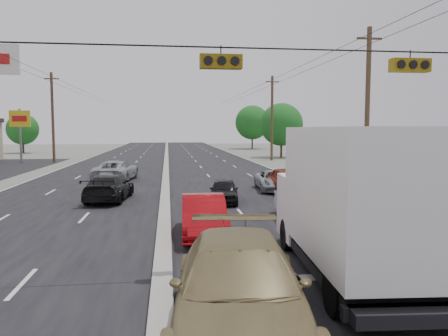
{
  "coord_description": "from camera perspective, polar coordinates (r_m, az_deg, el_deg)",
  "views": [
    {
      "loc": [
        0.16,
        -10.92,
        3.8
      ],
      "look_at": [
        2.43,
        6.61,
        2.2
      ],
      "focal_mm": 35.0,
      "sensor_mm": 36.0,
      "label": 1
    }
  ],
  "objects": [
    {
      "name": "utility_pole_right_b",
      "position": [
        28.73,
        18.22,
        7.52
      ],
      "size": [
        1.6,
        0.3,
        10.0
      ],
      "color": "#422D1E",
      "rests_on": "ground"
    },
    {
      "name": "road_surface",
      "position": [
        41.09,
        -7.58,
        -0.19
      ],
      "size": [
        20.0,
        160.0,
        0.02
      ],
      "primitive_type": "cube",
      "color": "black",
      "rests_on": "ground"
    },
    {
      "name": "center_median",
      "position": [
        41.08,
        -7.58,
        -0.05
      ],
      "size": [
        0.5,
        160.0,
        0.2
      ],
      "primitive_type": "cube",
      "color": "gray",
      "rests_on": "ground"
    },
    {
      "name": "utility_pole_right_c",
      "position": [
        52.41,
        6.28,
        6.56
      ],
      "size": [
        1.6,
        0.3,
        10.0
      ],
      "color": "#422D1E",
      "rests_on": "ground"
    },
    {
      "name": "queue_car_b",
      "position": [
        18.18,
        10.4,
        -4.73
      ],
      "size": [
        1.48,
        4.24,
        1.4
      ],
      "primitive_type": "imported",
      "rotation": [
        0.0,
        0.0,
        0.0
      ],
      "color": "silver",
      "rests_on": "ground"
    },
    {
      "name": "red_sedan",
      "position": [
        15.5,
        -2.68,
        -6.32
      ],
      "size": [
        1.66,
        4.38,
        1.43
      ],
      "primitive_type": "imported",
      "rotation": [
        0.0,
        0.0,
        -0.03
      ],
      "color": "#9C090F",
      "rests_on": "ground"
    },
    {
      "name": "tree_right_far",
      "position": [
        82.46,
        3.72,
        5.96
      ],
      "size": [
        6.4,
        6.4,
        8.16
      ],
      "color": "#382619",
      "rests_on": "ground"
    },
    {
      "name": "traffic_signals",
      "position": [
        11.12,
        -0.94,
        13.94
      ],
      "size": [
        25.0,
        0.3,
        0.54
      ],
      "color": "black",
      "rests_on": "ground"
    },
    {
      "name": "box_truck",
      "position": [
        11.47,
        16.69,
        -4.24
      ],
      "size": [
        3.17,
        7.73,
        3.84
      ],
      "rotation": [
        0.0,
        0.0,
        -0.07
      ],
      "color": "black",
      "rests_on": "ground"
    },
    {
      "name": "tree_left_far",
      "position": [
        74.3,
        -24.82,
        4.62
      ],
      "size": [
        4.8,
        4.8,
        6.12
      ],
      "color": "#382619",
      "rests_on": "ground"
    },
    {
      "name": "queue_car_e",
      "position": [
        25.16,
        8.44,
        -1.78
      ],
      "size": [
        1.92,
        4.61,
        1.56
      ],
      "primitive_type": "imported",
      "rotation": [
        0.0,
        0.0,
        0.02
      ],
      "color": "maroon",
      "rests_on": "ground"
    },
    {
      "name": "utility_pole_left_c",
      "position": [
        52.48,
        -21.47,
        6.24
      ],
      "size": [
        1.6,
        0.3,
        10.0
      ],
      "color": "#422D1E",
      "rests_on": "ground"
    },
    {
      "name": "tree_right_mid",
      "position": [
        57.85,
        7.52,
        5.65
      ],
      "size": [
        5.6,
        5.6,
        7.14
      ],
      "color": "#382619",
      "rests_on": "ground"
    },
    {
      "name": "oncoming_far",
      "position": [
        32.68,
        -13.93,
        -0.35
      ],
      "size": [
        3.14,
        5.62,
        1.48
      ],
      "primitive_type": "imported",
      "rotation": [
        0.0,
        0.0,
        3.01
      ],
      "color": "#9A9DA1",
      "rests_on": "ground"
    },
    {
      "name": "ground",
      "position": [
        11.56,
        -8.02,
        -14.07
      ],
      "size": [
        200.0,
        200.0,
        0.0
      ],
      "primitive_type": "plane",
      "color": "#606356",
      "rests_on": "ground"
    },
    {
      "name": "pole_sign_far",
      "position": [
        53.42,
        -25.1,
        5.33
      ],
      "size": [
        2.2,
        0.25,
        6.0
      ],
      "color": "slate",
      "rests_on": "ground"
    },
    {
      "name": "tan_sedan",
      "position": [
        8.31,
        1.97,
        -15.53
      ],
      "size": [
        3.1,
        6.18,
        1.72
      ],
      "primitive_type": "imported",
      "rotation": [
        0.0,
        0.0,
        -0.12
      ],
      "color": "olive",
      "rests_on": "ground"
    },
    {
      "name": "oncoming_near",
      "position": [
        23.74,
        -14.78,
        -2.52
      ],
      "size": [
        2.43,
        4.95,
        1.39
      ],
      "primitive_type": "imported",
      "rotation": [
        0.0,
        0.0,
        3.04
      ],
      "color": "black",
      "rests_on": "ground"
    },
    {
      "name": "queue_car_a",
      "position": [
        22.38,
        -0.02,
        -3.03
      ],
      "size": [
        1.91,
        3.73,
        1.22
      ],
      "primitive_type": "imported",
      "rotation": [
        0.0,
        0.0,
        -0.14
      ],
      "color": "black",
      "rests_on": "ground"
    },
    {
      "name": "queue_car_c",
      "position": [
        26.93,
        6.58,
        -1.68
      ],
      "size": [
        2.32,
        4.5,
        1.21
      ],
      "primitive_type": "imported",
      "rotation": [
        0.0,
        0.0,
        -0.07
      ],
      "color": "#95999C",
      "rests_on": "ground"
    }
  ]
}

